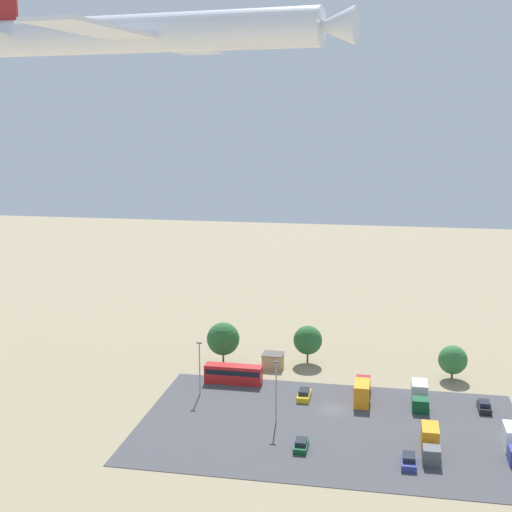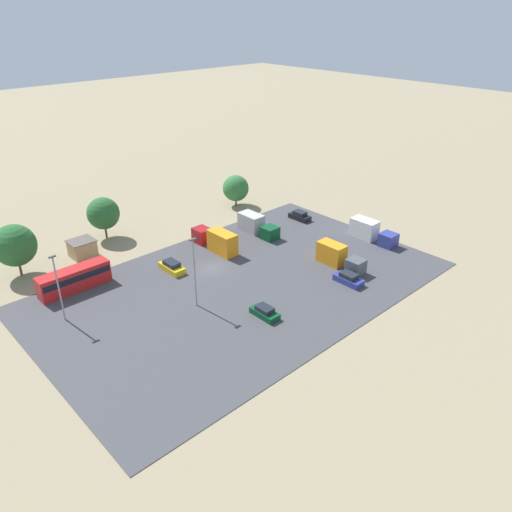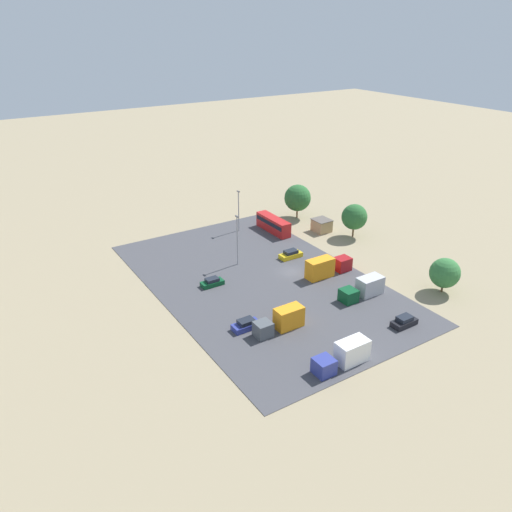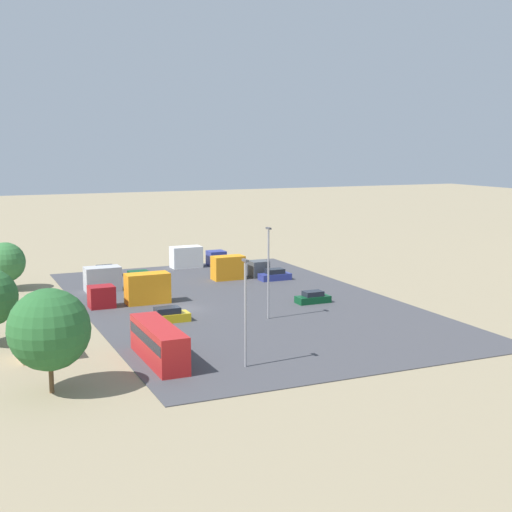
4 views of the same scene
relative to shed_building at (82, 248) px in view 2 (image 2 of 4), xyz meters
The scene contains 17 objects.
ground_plane 21.51m from the shed_building, 125.67° to the left, with size 400.00×400.00×0.00m, color gray.
parking_lot_surface 27.37m from the shed_building, 117.24° to the left, with size 57.22×35.57×0.08m.
shed_building is the anchor object (origin of this frame).
bus 10.69m from the shed_building, 58.94° to the left, with size 10.07×2.47×3.22m.
parked_car_0 33.56m from the shed_building, 106.19° to the left, with size 1.83×4.02×1.41m.
parked_car_1 38.77m from the shed_building, 159.63° to the left, with size 1.93×4.17×1.58m.
parked_car_2 15.81m from the shed_building, 118.52° to the left, with size 1.97×4.62×1.56m.
parked_car_3 41.94m from the shed_building, 125.15° to the left, with size 1.99×4.32×1.55m.
parked_truck_0 21.34m from the shed_building, 143.01° to the left, with size 2.41×9.37×3.57m.
parked_truck_1 40.36m from the shed_building, 132.28° to the left, with size 2.35×8.05×3.27m.
parked_truck_2 47.55m from the shed_building, 144.39° to the left, with size 2.51×8.45×3.21m.
parked_truck_3 29.08m from the shed_building, 154.79° to the left, with size 2.58×8.24×3.11m.
tree_near_shed 10.23m from the shed_building, ahead, with size 6.19×6.19×8.01m.
tree_apron_mid 32.48m from the shed_building, behind, with size 5.13×5.13×6.18m.
tree_apron_far 7.79m from the shed_building, 148.42° to the right, with size 5.46×5.46×7.27m.
light_pole_lot_centre 18.66m from the shed_building, 57.20° to the left, with size 0.90×0.28×9.15m.
light_pole_lot_edge 24.90m from the shed_building, 100.50° to the left, with size 0.90×0.28×9.85m.
Camera 2 is at (40.63, 53.47, 36.46)m, focal length 35.00 mm.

